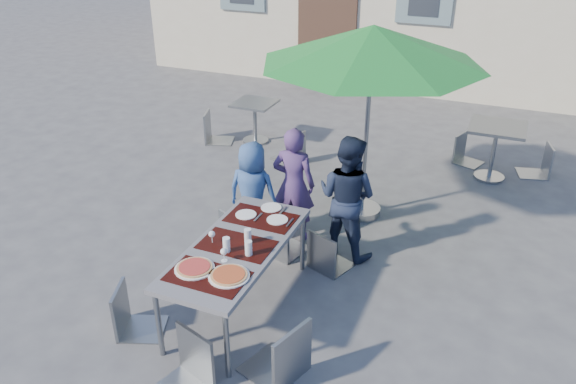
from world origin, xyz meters
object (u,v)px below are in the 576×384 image
at_px(chair_2, 328,229).
at_px(patio_umbrella, 372,46).
at_px(chair_0, 235,209).
at_px(child_0, 253,192).
at_px(child_2, 347,197).
at_px(dining_table, 237,250).
at_px(bg_chair_r_1, 545,142).
at_px(cafe_table_1, 495,141).
at_px(chair_5, 183,333).
at_px(child_1, 294,184).
at_px(bg_chair_l_1, 468,132).
at_px(chair_4, 282,319).
at_px(chair_3, 127,285).
at_px(bg_chair_r_0, 292,129).
at_px(pizza_near_right, 229,275).
at_px(cafe_table_0, 255,116).
at_px(chair_1, 279,208).
at_px(bg_chair_l_0, 212,109).
at_px(pizza_near_left, 194,268).

height_order(chair_2, patio_umbrella, patio_umbrella).
relative_size(chair_0, chair_2, 0.97).
height_order(child_0, child_2, child_2).
height_order(dining_table, patio_umbrella, patio_umbrella).
height_order(child_0, bg_chair_r_1, child_0).
bearing_deg(cafe_table_1, chair_5, -110.76).
relative_size(child_1, bg_chair_l_1, 1.65).
distance_m(child_1, patio_umbrella, 1.82).
bearing_deg(chair_4, cafe_table_1, 75.09).
height_order(chair_3, bg_chair_r_0, bg_chair_r_0).
bearing_deg(chair_2, child_0, 164.61).
relative_size(child_0, chair_3, 1.37).
distance_m(chair_3, bg_chair_r_0, 4.25).
distance_m(child_0, bg_chair_r_1, 4.55).
bearing_deg(patio_umbrella, chair_2, -90.13).
distance_m(pizza_near_right, bg_chair_l_1, 5.28).
xyz_separation_m(patio_umbrella, bg_chair_l_1, (1.02, 2.25, -1.70)).
xyz_separation_m(pizza_near_right, chair_2, (0.41, 1.46, -0.24)).
bearing_deg(chair_4, chair_3, -179.50).
height_order(pizza_near_right, cafe_table_0, pizza_near_right).
relative_size(chair_4, chair_5, 1.09).
bearing_deg(chair_0, pizza_near_right, -63.89).
height_order(child_2, bg_chair_l_1, child_2).
height_order(dining_table, bg_chair_l_1, bg_chair_l_1).
height_order(child_0, chair_2, child_0).
xyz_separation_m(chair_1, chair_2, (0.62, -0.08, -0.08)).
relative_size(bg_chair_l_1, bg_chair_r_1, 0.94).
bearing_deg(chair_3, bg_chair_r_1, 56.13).
relative_size(chair_3, bg_chair_r_0, 0.99).
height_order(cafe_table_0, bg_chair_l_1, bg_chair_l_1).
bearing_deg(cafe_table_0, child_1, -55.63).
bearing_deg(child_1, chair_4, 104.30).
bearing_deg(bg_chair_l_1, child_1, -117.82).
height_order(chair_2, cafe_table_0, chair_2).
distance_m(child_2, chair_5, 2.55).
relative_size(chair_0, patio_umbrella, 0.33).
distance_m(child_0, child_2, 1.12).
bearing_deg(bg_chair_l_1, bg_chair_l_0, -169.09).
distance_m(chair_0, bg_chair_r_1, 4.80).
distance_m(chair_5, cafe_table_0, 5.48).
bearing_deg(cafe_table_1, cafe_table_0, -179.32).
bearing_deg(cafe_table_0, child_0, -64.53).
distance_m(pizza_near_right, bg_chair_r_0, 4.19).
relative_size(chair_1, patio_umbrella, 0.39).
bearing_deg(bg_chair_l_0, chair_4, -54.33).
bearing_deg(chair_5, chair_3, 155.51).
height_order(child_2, cafe_table_0, child_2).
bearing_deg(chair_3, child_2, 55.23).
bearing_deg(bg_chair_l_1, pizza_near_left, -109.18).
relative_size(pizza_near_right, bg_chair_r_1, 0.40).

